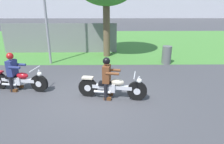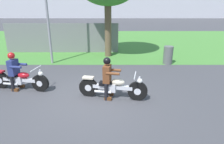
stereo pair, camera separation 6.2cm
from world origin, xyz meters
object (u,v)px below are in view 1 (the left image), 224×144
motorcycle_follow (19,80)px  rider_follow (13,69)px  motorcycle_lead (112,87)px  rider_lead (107,75)px  trash_can (167,55)px

motorcycle_follow → rider_follow: (-0.17, 0.03, 0.43)m
motorcycle_follow → rider_follow: size_ratio=1.58×
motorcycle_lead → motorcycle_follow: (-3.36, 0.68, -0.01)m
rider_lead → rider_follow: rider_lead is taller
motorcycle_lead → rider_follow: bearing=179.0°
motorcycle_follow → rider_lead: bearing=-1.0°
motorcycle_lead → rider_lead: size_ratio=1.62×
rider_lead → rider_follow: size_ratio=1.01×
rider_lead → motorcycle_follow: rider_lead is taller
rider_lead → trash_can: size_ratio=1.53×
motorcycle_lead → trash_can: 4.80m
motorcycle_follow → trash_can: (6.21, 3.18, 0.07)m
rider_lead → trash_can: rider_lead is taller
motorcycle_follow → trash_can: size_ratio=2.39×
motorcycle_lead → rider_lead: bearing=179.2°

